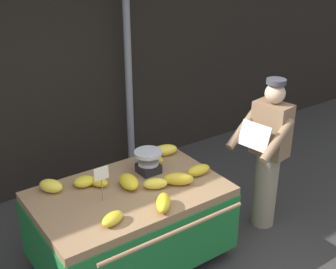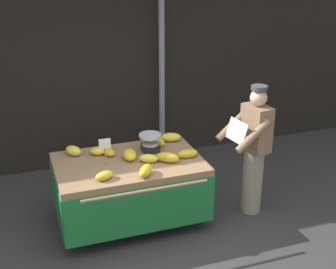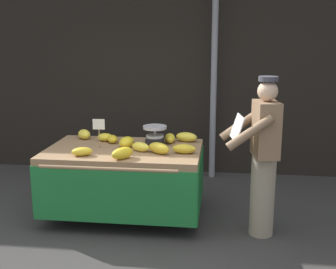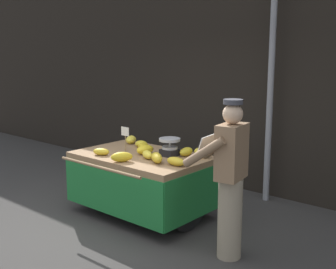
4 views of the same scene
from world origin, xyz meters
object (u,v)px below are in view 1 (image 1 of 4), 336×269
(banana_bunch_9, at_px, (165,150))
(vendor_person, at_px, (268,155))
(price_sign, at_px, (101,177))
(banana_bunch_4, at_px, (155,184))
(banana_bunch_8, at_px, (98,181))
(banana_cart, at_px, (130,210))
(banana_bunch_3, at_px, (129,182))
(banana_bunch_2, at_px, (198,170))
(street_pole, at_px, (128,55))
(banana_bunch_0, at_px, (179,179))
(banana_bunch_5, at_px, (154,158))
(weighing_scale, at_px, (148,162))
(banana_bunch_7, at_px, (163,203))
(banana_bunch_1, at_px, (51,186))
(banana_bunch_10, at_px, (113,219))
(banana_bunch_6, at_px, (84,181))

(banana_bunch_9, distance_m, vendor_person, 1.10)
(price_sign, bearing_deg, banana_bunch_9, 23.74)
(banana_bunch_4, relative_size, banana_bunch_8, 1.09)
(banana_cart, relative_size, banana_bunch_3, 6.84)
(banana_bunch_2, distance_m, banana_bunch_4, 0.49)
(street_pole, height_order, banana_cart, street_pole)
(price_sign, relative_size, banana_bunch_4, 1.49)
(banana_bunch_9, bearing_deg, banana_bunch_0, -113.29)
(banana_bunch_4, relative_size, banana_bunch_5, 0.93)
(street_pole, height_order, banana_bunch_5, street_pole)
(weighing_scale, height_order, banana_bunch_0, weighing_scale)
(banana_bunch_4, height_order, banana_bunch_9, banana_bunch_9)
(vendor_person, bearing_deg, banana_bunch_7, -173.75)
(banana_bunch_8, bearing_deg, price_sign, -108.92)
(banana_bunch_3, bearing_deg, banana_cart, -119.24)
(banana_bunch_3, bearing_deg, price_sign, -168.11)
(banana_bunch_1, relative_size, banana_bunch_8, 1.14)
(banana_bunch_9, bearing_deg, weighing_scale, -148.04)
(weighing_scale, xyz_separation_m, banana_bunch_1, (-0.94, 0.21, -0.06))
(banana_bunch_4, relative_size, banana_bunch_7, 0.84)
(weighing_scale, bearing_deg, banana_bunch_8, 174.28)
(banana_bunch_4, distance_m, vendor_person, 1.35)
(banana_bunch_5, bearing_deg, vendor_person, -29.82)
(banana_bunch_2, bearing_deg, price_sign, 173.01)
(street_pole, xyz_separation_m, banana_bunch_2, (-0.27, -1.79, -0.75))
(banana_bunch_1, bearing_deg, banana_cart, -33.50)
(banana_bunch_10, bearing_deg, banana_cart, 44.76)
(street_pole, height_order, banana_bunch_8, street_pole)
(price_sign, bearing_deg, banana_bunch_6, 93.82)
(banana_bunch_6, bearing_deg, banana_bunch_1, 163.71)
(banana_bunch_3, xyz_separation_m, banana_bunch_9, (0.67, 0.36, -0.00))
(banana_bunch_2, xyz_separation_m, vendor_person, (0.84, -0.13, -0.02))
(street_pole, bearing_deg, banana_cart, -120.87)
(banana_bunch_0, bearing_deg, banana_cart, 157.24)
(banana_bunch_0, height_order, banana_bunch_2, banana_bunch_0)
(weighing_scale, xyz_separation_m, banana_bunch_2, (0.38, -0.33, -0.07))
(banana_bunch_0, bearing_deg, banana_bunch_6, 146.35)
(street_pole, bearing_deg, banana_bunch_0, -106.64)
(banana_bunch_0, distance_m, vendor_person, 1.12)
(weighing_scale, xyz_separation_m, banana_bunch_0, (0.10, -0.37, -0.06))
(street_pole, relative_size, banana_bunch_2, 12.47)
(banana_bunch_7, bearing_deg, weighing_scale, 68.21)
(weighing_scale, height_order, vendor_person, vendor_person)
(banana_bunch_0, relative_size, banana_bunch_3, 1.10)
(banana_bunch_0, distance_m, banana_bunch_8, 0.76)
(banana_bunch_2, distance_m, banana_bunch_6, 1.12)
(banana_bunch_2, height_order, banana_bunch_8, banana_bunch_2)
(banana_bunch_5, height_order, banana_bunch_8, banana_bunch_5)
(banana_bunch_6, bearing_deg, banana_bunch_3, -39.12)
(banana_bunch_0, xyz_separation_m, banana_bunch_2, (0.27, 0.04, -0.01))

